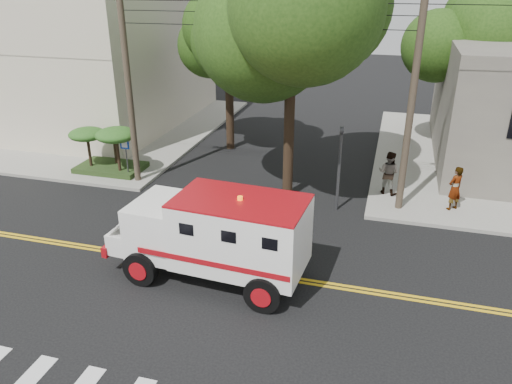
% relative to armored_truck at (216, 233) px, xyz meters
% --- Properties ---
extents(ground, '(100.00, 100.00, 0.00)m').
position_rel_armored_truck_xyz_m(ground, '(-0.73, 0.55, -1.66)').
color(ground, black).
rests_on(ground, ground).
extents(sidewalk_nw, '(17.00, 17.00, 0.15)m').
position_rel_armored_truck_xyz_m(sidewalk_nw, '(-14.23, 14.05, -1.59)').
color(sidewalk_nw, gray).
rests_on(sidewalk_nw, ground).
extents(building_left, '(16.00, 14.00, 10.00)m').
position_rel_armored_truck_xyz_m(building_left, '(-16.23, 15.55, 3.49)').
color(building_left, beige).
rests_on(building_left, sidewalk_nw).
extents(utility_pole_left, '(0.28, 0.28, 9.00)m').
position_rel_armored_truck_xyz_m(utility_pole_left, '(-6.33, 6.55, 2.84)').
color(utility_pole_left, '#382D23').
rests_on(utility_pole_left, ground).
extents(utility_pole_right, '(0.28, 0.28, 9.00)m').
position_rel_armored_truck_xyz_m(utility_pole_right, '(5.57, 6.75, 2.84)').
color(utility_pole_right, '#382D23').
rests_on(utility_pole_right, ground).
extents(tree_main, '(6.08, 5.70, 9.85)m').
position_rel_armored_truck_xyz_m(tree_main, '(1.21, 6.76, 5.54)').
color(tree_main, black).
rests_on(tree_main, ground).
extents(tree_left, '(4.48, 4.20, 7.70)m').
position_rel_armored_truck_xyz_m(tree_left, '(-3.41, 12.33, 4.07)').
color(tree_left, black).
rests_on(tree_left, ground).
extents(tree_right, '(4.80, 4.50, 8.20)m').
position_rel_armored_truck_xyz_m(tree_right, '(8.12, 16.32, 4.43)').
color(tree_right, black).
rests_on(tree_right, ground).
extents(traffic_signal, '(0.15, 0.18, 3.60)m').
position_rel_armored_truck_xyz_m(traffic_signal, '(3.07, 6.15, 0.56)').
color(traffic_signal, '#3F3F42').
rests_on(traffic_signal, ground).
extents(accessibility_sign, '(0.45, 0.10, 2.02)m').
position_rel_armored_truck_xyz_m(accessibility_sign, '(-6.93, 6.72, -0.30)').
color(accessibility_sign, '#3F3F42').
rests_on(accessibility_sign, ground).
extents(palm_planter, '(3.52, 2.63, 2.36)m').
position_rel_armored_truck_xyz_m(palm_planter, '(-8.16, 7.17, -0.01)').
color(palm_planter, '#1E3314').
rests_on(palm_planter, sidewalk_nw).
extents(armored_truck, '(6.56, 2.97, 2.92)m').
position_rel_armored_truck_xyz_m(armored_truck, '(0.00, 0.00, 0.00)').
color(armored_truck, white).
rests_on(armored_truck, ground).
extents(pedestrian_a, '(0.81, 0.79, 1.87)m').
position_rel_armored_truck_xyz_m(pedestrian_a, '(7.69, 7.18, -0.58)').
color(pedestrian_a, gray).
rests_on(pedestrian_a, sidewalk_ne).
extents(pedestrian_b, '(1.14, 1.02, 1.93)m').
position_rel_armored_truck_xyz_m(pedestrian_b, '(5.03, 8.13, -0.55)').
color(pedestrian_b, gray).
rests_on(pedestrian_b, sidewalk_ne).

